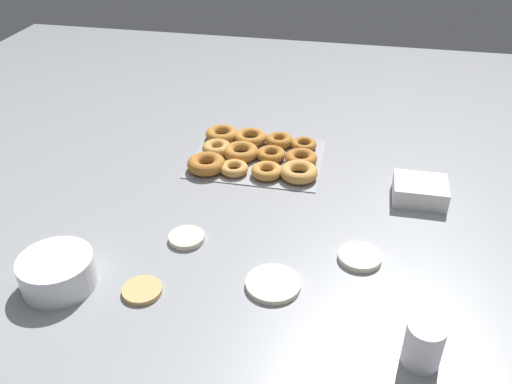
{
  "coord_description": "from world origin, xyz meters",
  "views": [
    {
      "loc": [
        -0.19,
        1.02,
        0.8
      ],
      "look_at": [
        0.04,
        -0.11,
        0.04
      ],
      "focal_mm": 38.0,
      "sensor_mm": 36.0,
      "label": 1
    }
  ],
  "objects_px": {
    "pancake_0": "(187,238)",
    "pancake_1": "(273,284)",
    "pancake_3": "(142,290)",
    "pancake_2": "(360,257)",
    "batter_bowl": "(57,272)",
    "paper_cup": "(423,344)",
    "donut_tray": "(254,154)",
    "container_stack": "(420,191)"
  },
  "relations": [
    {
      "from": "pancake_2",
      "to": "pancake_0",
      "type": "bearing_deg",
      "value": 1.75
    },
    {
      "from": "batter_bowl",
      "to": "paper_cup",
      "type": "distance_m",
      "value": 0.74
    },
    {
      "from": "batter_bowl",
      "to": "pancake_3",
      "type": "bearing_deg",
      "value": -175.96
    },
    {
      "from": "pancake_0",
      "to": "pancake_2",
      "type": "xyz_separation_m",
      "value": [
        -0.41,
        -0.01,
        0.0
      ]
    },
    {
      "from": "pancake_0",
      "to": "pancake_2",
      "type": "relative_size",
      "value": 0.86
    },
    {
      "from": "pancake_0",
      "to": "pancake_3",
      "type": "distance_m",
      "value": 0.19
    },
    {
      "from": "pancake_0",
      "to": "batter_bowl",
      "type": "distance_m",
      "value": 0.3
    },
    {
      "from": "pancake_1",
      "to": "batter_bowl",
      "type": "distance_m",
      "value": 0.46
    },
    {
      "from": "pancake_2",
      "to": "paper_cup",
      "type": "bearing_deg",
      "value": 114.17
    },
    {
      "from": "pancake_0",
      "to": "pancake_1",
      "type": "bearing_deg",
      "value": 153.57
    },
    {
      "from": "pancake_1",
      "to": "donut_tray",
      "type": "relative_size",
      "value": 0.31
    },
    {
      "from": "pancake_3",
      "to": "pancake_1",
      "type": "bearing_deg",
      "value": -164.37
    },
    {
      "from": "pancake_0",
      "to": "batter_bowl",
      "type": "height_order",
      "value": "batter_bowl"
    },
    {
      "from": "paper_cup",
      "to": "batter_bowl",
      "type": "bearing_deg",
      "value": -4.15
    },
    {
      "from": "batter_bowl",
      "to": "container_stack",
      "type": "height_order",
      "value": "batter_bowl"
    },
    {
      "from": "pancake_3",
      "to": "container_stack",
      "type": "distance_m",
      "value": 0.76
    },
    {
      "from": "pancake_2",
      "to": "batter_bowl",
      "type": "bearing_deg",
      "value": 18.91
    },
    {
      "from": "pancake_2",
      "to": "paper_cup",
      "type": "relative_size",
      "value": 1.1
    },
    {
      "from": "pancake_0",
      "to": "paper_cup",
      "type": "distance_m",
      "value": 0.58
    },
    {
      "from": "pancake_1",
      "to": "pancake_2",
      "type": "xyz_separation_m",
      "value": [
        -0.18,
        -0.13,
        0.0
      ]
    },
    {
      "from": "donut_tray",
      "to": "paper_cup",
      "type": "xyz_separation_m",
      "value": [
        -0.45,
        0.67,
        0.03
      ]
    },
    {
      "from": "pancake_3",
      "to": "donut_tray",
      "type": "xyz_separation_m",
      "value": [
        -0.11,
        -0.6,
        0.01
      ]
    },
    {
      "from": "pancake_2",
      "to": "donut_tray",
      "type": "height_order",
      "value": "donut_tray"
    },
    {
      "from": "pancake_0",
      "to": "pancake_1",
      "type": "distance_m",
      "value": 0.26
    },
    {
      "from": "pancake_3",
      "to": "pancake_0",
      "type": "bearing_deg",
      "value": -101.07
    },
    {
      "from": "pancake_1",
      "to": "pancake_2",
      "type": "distance_m",
      "value": 0.22
    },
    {
      "from": "container_stack",
      "to": "paper_cup",
      "type": "bearing_deg",
      "value": 87.79
    },
    {
      "from": "pancake_1",
      "to": "paper_cup",
      "type": "height_order",
      "value": "paper_cup"
    },
    {
      "from": "donut_tray",
      "to": "batter_bowl",
      "type": "relative_size",
      "value": 2.42
    },
    {
      "from": "pancake_2",
      "to": "pancake_3",
      "type": "relative_size",
      "value": 1.18
    },
    {
      "from": "donut_tray",
      "to": "pancake_1",
      "type": "bearing_deg",
      "value": 106.15
    },
    {
      "from": "pancake_0",
      "to": "pancake_3",
      "type": "bearing_deg",
      "value": 78.93
    },
    {
      "from": "pancake_2",
      "to": "pancake_3",
      "type": "bearing_deg",
      "value": 24.4
    },
    {
      "from": "pancake_1",
      "to": "donut_tray",
      "type": "xyz_separation_m",
      "value": [
        0.15,
        -0.53,
        0.01
      ]
    },
    {
      "from": "pancake_1",
      "to": "container_stack",
      "type": "bearing_deg",
      "value": -127.95
    },
    {
      "from": "pancake_2",
      "to": "donut_tray",
      "type": "relative_size",
      "value": 0.26
    },
    {
      "from": "pancake_0",
      "to": "pancake_3",
      "type": "relative_size",
      "value": 1.01
    },
    {
      "from": "pancake_0",
      "to": "pancake_3",
      "type": "height_order",
      "value": "pancake_0"
    },
    {
      "from": "pancake_0",
      "to": "pancake_2",
      "type": "bearing_deg",
      "value": -178.25
    },
    {
      "from": "container_stack",
      "to": "paper_cup",
      "type": "relative_size",
      "value": 1.53
    },
    {
      "from": "donut_tray",
      "to": "paper_cup",
      "type": "distance_m",
      "value": 0.8
    },
    {
      "from": "pancake_0",
      "to": "pancake_1",
      "type": "xyz_separation_m",
      "value": [
        -0.23,
        0.11,
        -0.0
      ]
    }
  ]
}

